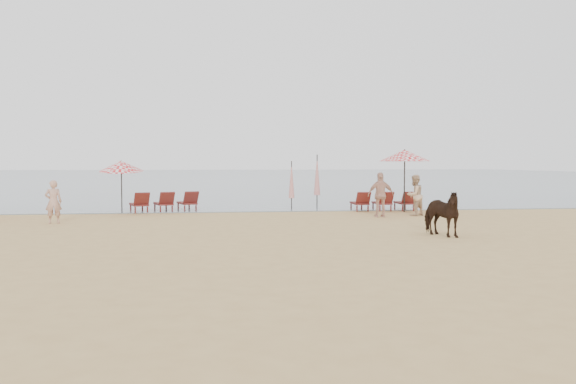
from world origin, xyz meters
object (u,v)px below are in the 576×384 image
at_px(lounger_cluster_left, 164,202).
at_px(lounger_cluster_right, 383,202).
at_px(umbrella_open_right, 405,156).
at_px(beachgoer_left, 53,202).
at_px(umbrella_open_left_b, 121,166).
at_px(beachgoer_right_a, 415,195).
at_px(cow, 440,213).
at_px(beachgoer_right_b, 381,195).
at_px(umbrella_closed_left, 292,180).
at_px(umbrella_closed_right, 317,175).

distance_m(lounger_cluster_left, lounger_cluster_right, 9.32).
xyz_separation_m(umbrella_open_right, beachgoer_left, (-13.29, -2.76, -1.62)).
bearing_deg(umbrella_open_right, umbrella_open_left_b, 167.23).
relative_size(beachgoer_left, beachgoer_right_a, 0.93).
relative_size(umbrella_open_right, cow, 1.71).
relative_size(cow, beachgoer_right_b, 0.90).
bearing_deg(lounger_cluster_right, beachgoer_right_b, -107.83).
height_order(umbrella_closed_left, beachgoer_right_a, umbrella_closed_left).
bearing_deg(beachgoer_right_a, umbrella_open_right, -123.38).
xyz_separation_m(lounger_cluster_left, cow, (8.41, -9.00, 0.24)).
bearing_deg(umbrella_closed_right, cow, -80.48).
xyz_separation_m(umbrella_closed_left, cow, (2.98, -9.20, -0.67)).
height_order(lounger_cluster_left, umbrella_closed_left, umbrella_closed_left).
bearing_deg(umbrella_closed_left, cow, -72.04).
distance_m(beachgoer_right_a, beachgoer_right_b, 1.54).
bearing_deg(umbrella_open_left_b, beachgoer_right_b, -21.52).
bearing_deg(cow, lounger_cluster_right, 62.49).
xyz_separation_m(lounger_cluster_left, umbrella_closed_right, (6.72, 1.08, 1.09)).
height_order(umbrella_closed_right, beachgoer_right_b, umbrella_closed_right).
distance_m(lounger_cluster_right, beachgoer_left, 13.10).
bearing_deg(lounger_cluster_right, beachgoer_left, -163.54).
distance_m(umbrella_open_left_b, umbrella_closed_left, 7.15).
relative_size(lounger_cluster_left, umbrella_open_right, 1.14).
bearing_deg(umbrella_closed_left, umbrella_open_left_b, -173.40).
height_order(lounger_cluster_left, cow, cow).
bearing_deg(beachgoer_right_b, beachgoer_right_a, -161.37).
bearing_deg(cow, umbrella_open_left_b, 118.73).
distance_m(umbrella_open_right, beachgoer_right_b, 3.00).
bearing_deg(cow, beachgoer_left, 136.18).
distance_m(umbrella_open_right, cow, 7.93).
bearing_deg(umbrella_open_left_b, beachgoer_right_a, -17.62).
height_order(beachgoer_right_a, beachgoer_right_b, beachgoer_right_b).
bearing_deg(umbrella_closed_right, lounger_cluster_left, -170.85).
bearing_deg(cow, lounger_cluster_left, 111.60).
xyz_separation_m(umbrella_open_right, umbrella_closed_left, (-4.54, 1.62, -1.05)).
bearing_deg(umbrella_closed_left, lounger_cluster_right, -12.45).
bearing_deg(umbrella_open_left_b, umbrella_closed_left, 0.87).
bearing_deg(lounger_cluster_right, umbrella_closed_left, 168.41).
height_order(umbrella_closed_left, cow, umbrella_closed_left).
bearing_deg(umbrella_closed_right, lounger_cluster_right, -34.07).
height_order(umbrella_open_left_b, beachgoer_left, umbrella_open_left_b).
bearing_deg(lounger_cluster_left, umbrella_closed_left, -15.31).
xyz_separation_m(umbrella_open_left_b, beachgoer_right_a, (11.48, -2.42, -1.13)).
relative_size(umbrella_closed_left, beachgoer_right_b, 1.26).
xyz_separation_m(cow, beachgoer_left, (-11.73, 4.82, 0.09)).
xyz_separation_m(umbrella_open_left_b, beachgoer_left, (-1.67, -3.56, -1.19)).
bearing_deg(beachgoer_left, cow, 143.54).
bearing_deg(umbrella_open_right, beachgoer_left, -177.12).
relative_size(umbrella_closed_left, beachgoer_right_a, 1.34).
distance_m(lounger_cluster_right, umbrella_open_right, 2.22).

